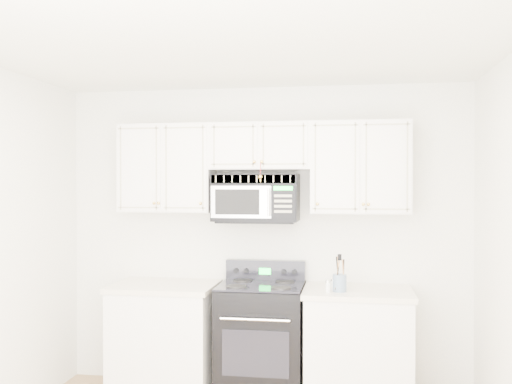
# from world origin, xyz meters

# --- Properties ---
(room) EXTENTS (3.51, 3.51, 2.61)m
(room) POSITION_xyz_m (0.00, 0.00, 1.30)
(room) COLOR #A0764E
(room) RESTS_ON ground
(base_cabinet_left) EXTENTS (0.86, 0.65, 0.92)m
(base_cabinet_left) POSITION_xyz_m (-0.80, 1.44, 0.43)
(base_cabinet_left) COLOR white
(base_cabinet_left) RESTS_ON ground
(base_cabinet_right) EXTENTS (0.86, 0.65, 0.92)m
(base_cabinet_right) POSITION_xyz_m (0.80, 1.44, 0.43)
(base_cabinet_right) COLOR white
(base_cabinet_right) RESTS_ON ground
(range) EXTENTS (0.69, 0.63, 1.10)m
(range) POSITION_xyz_m (0.02, 1.46, 0.48)
(range) COLOR black
(range) RESTS_ON ground
(upper_cabinets) EXTENTS (2.44, 0.37, 0.75)m
(upper_cabinets) POSITION_xyz_m (0.00, 1.58, 1.93)
(upper_cabinets) COLOR white
(upper_cabinets) RESTS_ON ground
(microwave) EXTENTS (0.71, 0.41, 0.39)m
(microwave) POSITION_xyz_m (-0.04, 1.57, 1.65)
(microwave) COLOR black
(microwave) RESTS_ON ground
(utensil_crock) EXTENTS (0.11, 0.11, 0.29)m
(utensil_crock) POSITION_xyz_m (0.66, 1.32, 1.00)
(utensil_crock) COLOR slate
(utensil_crock) RESTS_ON base_cabinet_right
(shaker_salt) EXTENTS (0.04, 0.04, 0.09)m
(shaker_salt) POSITION_xyz_m (0.57, 1.28, 0.97)
(shaker_salt) COLOR white
(shaker_salt) RESTS_ON base_cabinet_right
(shaker_pepper) EXTENTS (0.04, 0.04, 0.09)m
(shaker_pepper) POSITION_xyz_m (0.61, 1.34, 0.97)
(shaker_pepper) COLOR white
(shaker_pepper) RESTS_ON base_cabinet_right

